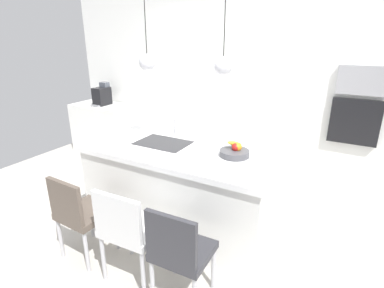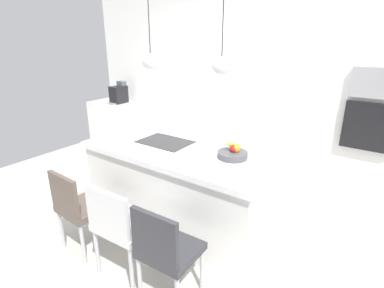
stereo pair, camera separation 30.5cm
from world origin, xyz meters
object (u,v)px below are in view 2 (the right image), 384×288
coffee_machine (119,94)px  oven (369,127)px  microwave (378,83)px  chair_far (166,249)px  chair_middle (121,224)px  fruit_bowl (233,153)px  chair_near (80,205)px

coffee_machine → oven: bearing=4.4°
microwave → chair_far: bearing=-111.7°
oven → chair_far: (-1.00, -2.50, -0.53)m
microwave → oven: size_ratio=0.96×
oven → chair_middle: oven is taller
fruit_bowl → chair_near: fruit_bowl is taller
chair_near → chair_far: chair_far is taller
coffee_machine → chair_middle: 3.31m
fruit_bowl → chair_far: 1.07m
coffee_machine → chair_far: (2.90, -2.20, -0.54)m
chair_near → fruit_bowl: bearing=40.5°
fruit_bowl → coffee_machine: bearing=156.9°
microwave → chair_near: bearing=-129.4°
oven → chair_middle: (-1.48, -2.50, -0.50)m
chair_middle → oven: bearing=59.4°
microwave → chair_near: microwave is taller
oven → chair_middle: bearing=-120.6°
chair_near → chair_middle: 0.58m
fruit_bowl → microwave: (0.95, 1.55, 0.54)m
oven → chair_near: 3.28m
coffee_machine → oven: oven is taller
microwave → chair_far: (-1.00, -2.50, -1.03)m
chair_near → oven: bearing=50.6°
microwave → oven: bearing=0.0°
fruit_bowl → chair_far: fruit_bowl is taller
coffee_machine → chair_far: size_ratio=0.45×
chair_middle → microwave: bearing=59.4°
oven → microwave: bearing=0.0°
oven → chair_far: bearing=-111.7°
chair_near → chair_middle: (0.58, -0.00, 0.03)m
oven → chair_far: size_ratio=0.66×
oven → chair_near: size_ratio=0.66×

